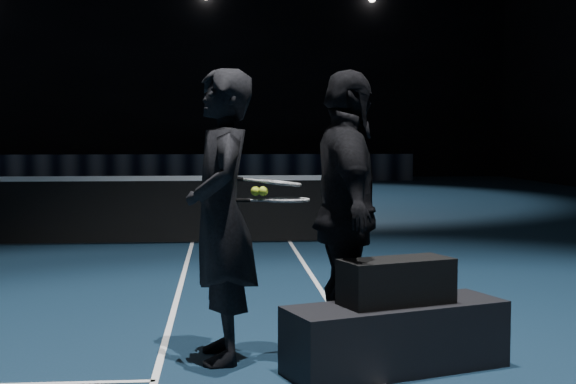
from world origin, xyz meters
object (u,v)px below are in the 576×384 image
(player_a, at_px, (221,216))
(racket_lower, at_px, (288,200))
(player_b, at_px, (347,215))
(tennis_balls, at_px, (259,189))
(racket_upper, at_px, (280,183))
(racket_bag, at_px, (396,281))
(player_bench, at_px, (396,337))

(player_a, bearing_deg, racket_lower, 84.85)
(player_b, relative_size, racket_lower, 2.87)
(player_a, distance_m, tennis_balls, 0.31)
(player_b, relative_size, racket_upper, 2.87)
(racket_lower, bearing_deg, racket_upper, 141.34)
(player_b, xyz_separation_m, racket_lower, (-0.40, -0.00, 0.10))
(player_b, bearing_deg, racket_bag, -142.45)
(racket_bag, xyz_separation_m, player_a, (-1.12, 0.33, 0.40))
(racket_lower, bearing_deg, player_bench, -27.56)
(player_a, bearing_deg, player_b, 84.85)
(player_a, relative_size, tennis_balls, 16.26)
(racket_lower, bearing_deg, tennis_balls, 178.53)
(racket_upper, bearing_deg, tennis_balls, -170.43)
(racket_bag, xyz_separation_m, tennis_balls, (-0.86, 0.34, 0.58))
(racket_upper, bearing_deg, player_b, -9.08)
(player_bench, bearing_deg, racket_upper, 132.99)
(tennis_balls, bearing_deg, racket_upper, 14.15)
(racket_bag, height_order, racket_upper, racket_upper)
(player_b, bearing_deg, racket_lower, 90.37)
(racket_bag, relative_size, racket_lower, 1.06)
(player_a, relative_size, player_b, 1.00)
(racket_bag, distance_m, racket_lower, 0.90)
(racket_bag, relative_size, player_b, 0.37)
(player_bench, bearing_deg, racket_lower, 133.86)
(player_bench, height_order, tennis_balls, tennis_balls)
(racket_bag, height_order, racket_lower, racket_lower)
(player_a, xyz_separation_m, racket_lower, (0.45, 0.00, 0.10))
(player_bench, bearing_deg, tennis_balls, 139.18)
(player_bench, bearing_deg, player_b, 108.60)
(player_b, xyz_separation_m, tennis_balls, (-0.60, -0.00, 0.18))
(racket_bag, distance_m, player_b, 0.59)
(racket_lower, distance_m, tennis_balls, 0.21)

